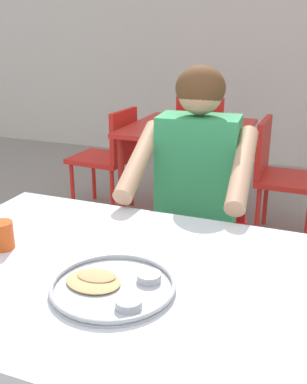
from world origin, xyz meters
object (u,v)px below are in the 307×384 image
(thali_tray, at_px, (113,286))
(chair_red_left, at_px, (110,153))
(chair_red_right, at_px, (278,170))
(chair_foreground, at_px, (202,217))
(diner_foreground, at_px, (193,188))
(drinking_cup, at_px, (2,234))
(table_foreground, at_px, (120,291))
(table_background_red, at_px, (188,138))
(chair_red_far, at_px, (203,136))

(thali_tray, distance_m, chair_red_left, 2.35)
(thali_tray, relative_size, chair_red_right, 0.41)
(chair_foreground, xyz_separation_m, diner_foreground, (0.02, -0.23, 0.22))
(drinking_cup, xyz_separation_m, chair_red_left, (-0.64, 2.00, -0.31))
(thali_tray, bearing_deg, table_foreground, 105.28)
(table_foreground, bearing_deg, thali_tray, -74.72)
(chair_foreground, bearing_deg, drinking_cup, -111.55)
(thali_tray, height_order, chair_red_right, chair_red_right)
(chair_foreground, height_order, chair_red_left, chair_foreground)
(table_background_red, distance_m, chair_red_right, 0.66)
(chair_red_right, bearing_deg, chair_red_left, 179.29)
(chair_red_far, bearing_deg, thali_tray, -79.62)
(drinking_cup, bearing_deg, chair_red_left, 107.68)
(diner_foreground, bearing_deg, table_background_red, 107.69)
(diner_foreground, relative_size, chair_red_right, 1.52)
(thali_tray, distance_m, drinking_cup, 0.43)
(thali_tray, xyz_separation_m, table_background_red, (-0.44, 2.12, -0.11))
(thali_tray, relative_size, diner_foreground, 0.27)
(diner_foreground, xyz_separation_m, table_background_red, (-0.42, 1.31, -0.10))
(table_foreground, xyz_separation_m, table_background_red, (-0.42, 2.03, -0.03))
(chair_red_far, bearing_deg, drinking_cup, -88.12)
(chair_foreground, height_order, chair_red_right, chair_foreground)
(chair_red_far, bearing_deg, chair_foreground, -74.88)
(drinking_cup, height_order, chair_red_left, drinking_cup)
(chair_red_left, bearing_deg, table_background_red, 3.37)
(chair_red_far, bearing_deg, table_foreground, -79.79)
(table_background_red, relative_size, chair_red_right, 1.10)
(drinking_cup, bearing_deg, chair_red_far, 91.88)
(chair_red_left, relative_size, chair_red_far, 0.95)
(diner_foreground, relative_size, chair_red_left, 1.52)
(chair_red_far, bearing_deg, diner_foreground, -76.15)
(chair_red_left, distance_m, chair_red_right, 1.25)
(table_foreground, relative_size, chair_red_left, 1.60)
(chair_red_left, distance_m, chair_red_far, 0.86)
(thali_tray, xyz_separation_m, drinking_cup, (-0.42, 0.09, 0.03))
(diner_foreground, distance_m, chair_red_left, 1.66)
(diner_foreground, bearing_deg, chair_red_left, 128.92)
(table_foreground, relative_size, chair_red_right, 1.59)
(thali_tray, bearing_deg, chair_red_far, 100.38)
(chair_foreground, bearing_deg, chair_red_left, 134.04)
(table_background_red, height_order, chair_red_far, chair_red_far)
(chair_foreground, relative_size, chair_red_left, 1.09)
(drinking_cup, height_order, diner_foreground, diner_foreground)
(drinking_cup, bearing_deg, thali_tray, -12.07)
(drinking_cup, relative_size, chair_red_far, 0.10)
(table_foreground, bearing_deg, drinking_cup, -179.69)
(chair_foreground, xyz_separation_m, table_background_red, (-0.40, 1.08, 0.12))
(drinking_cup, bearing_deg, chair_foreground, 68.45)
(thali_tray, bearing_deg, diner_foreground, 91.85)
(diner_foreground, height_order, chair_red_right, diner_foreground)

